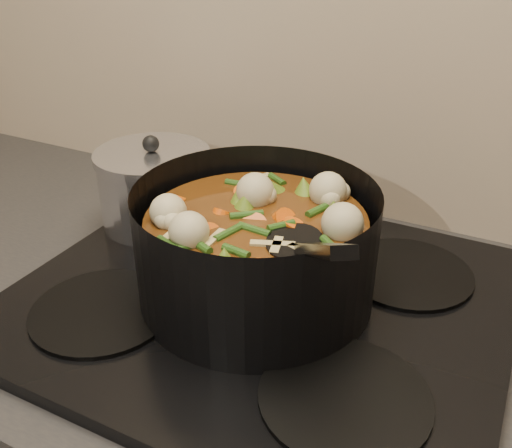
% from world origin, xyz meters
% --- Properties ---
extents(stovetop, '(0.62, 0.54, 0.03)m').
position_xyz_m(stovetop, '(0.00, 1.93, 0.92)').
color(stovetop, black).
rests_on(stovetop, counter).
extents(stockpot, '(0.39, 0.39, 0.22)m').
position_xyz_m(stockpot, '(-0.01, 1.92, 1.00)').
color(stockpot, black).
rests_on(stockpot, stovetop).
extents(saucepan, '(0.18, 0.18, 0.15)m').
position_xyz_m(saucepan, '(-0.24, 2.03, 0.99)').
color(saucepan, silver).
rests_on(saucepan, stovetop).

